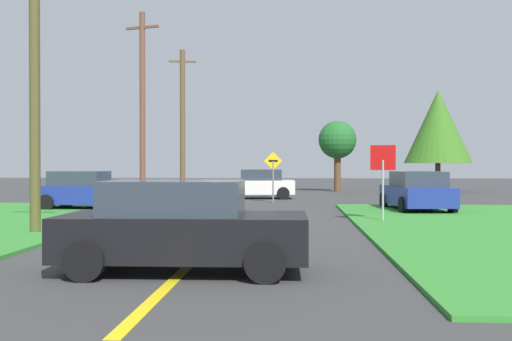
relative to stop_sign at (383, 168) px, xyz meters
The scene contains 13 objects.
ground_plane 5.46m from the stop_sign, 160.92° to the left, with size 120.00×120.00×0.00m, color #3A3A3A.
lane_stripe_center 8.17m from the stop_sign, 127.62° to the right, with size 0.20×14.00×0.01m, color yellow.
stop_sign is the anchor object (origin of this frame).
car_behind_on_main_road 10.46m from the stop_sign, 117.98° to the right, with size 4.36×2.21×1.62m.
car_approaching_junction 14.21m from the stop_sign, 110.22° to the left, with size 4.21×2.42×1.62m.
parked_car_near_building 12.59m from the stop_sign, 158.10° to the left, with size 4.02×2.24×1.62m.
car_on_crossroad 5.29m from the stop_sign, 66.71° to the left, with size 2.45×4.64×1.62m.
utility_pole_near 10.86m from the stop_sign, 158.47° to the right, with size 1.79×0.44×7.38m.
utility_pole_mid 14.35m from the stop_sign, 137.95° to the left, with size 1.77×0.60×9.45m.
utility_pole_far 21.50m from the stop_sign, 118.55° to the left, with size 1.79×0.42×9.36m.
direction_sign 10.51m from the stop_sign, 112.02° to the left, with size 0.90×0.10×2.53m.
oak_tree_left 21.98m from the stop_sign, 89.73° to the left, with size 2.63×2.63×4.93m.
pine_tree_center 23.67m from the stop_sign, 72.44° to the left, with size 4.63×4.63×7.08m.
Camera 1 is at (1.97, -21.27, 1.91)m, focal length 41.63 mm.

